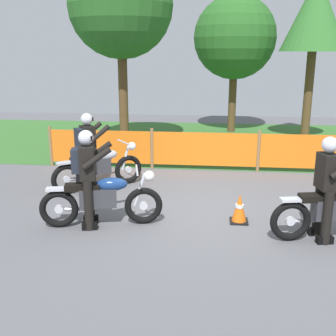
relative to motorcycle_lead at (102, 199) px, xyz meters
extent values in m
cube|color=#5B5B60|center=(1.67, 0.98, -0.50)|extent=(24.00, 24.00, 0.02)
cube|color=#386B2D|center=(1.67, 7.23, -0.48)|extent=(24.00, 7.08, 0.01)
cylinder|color=olive|center=(-2.35, 3.69, 0.04)|extent=(0.08, 0.08, 1.05)
cylinder|color=olive|center=(0.33, 3.69, 0.04)|extent=(0.08, 0.08, 1.05)
cylinder|color=olive|center=(3.01, 3.69, 0.04)|extent=(0.08, 0.08, 1.05)
cube|color=orange|center=(-1.01, 3.69, 0.06)|extent=(2.60, 0.02, 0.85)
cube|color=orange|center=(1.67, 3.69, 0.06)|extent=(2.60, 0.02, 0.85)
cube|color=orange|center=(4.35, 3.69, 0.06)|extent=(2.60, 0.02, 0.85)
cylinder|color=brown|center=(-0.88, 5.98, 1.08)|extent=(0.28, 0.28, 3.14)
sphere|color=#286023|center=(-0.88, 5.98, 3.72)|extent=(3.04, 3.04, 3.04)
cylinder|color=brown|center=(2.55, 9.06, 0.70)|extent=(0.28, 0.28, 2.36)
sphere|color=#286023|center=(2.55, 9.06, 2.90)|extent=(2.92, 2.92, 2.92)
cylinder|color=brown|center=(4.94, 7.61, 0.97)|extent=(0.28, 0.28, 2.91)
cone|color=#33702D|center=(4.94, 7.61, 3.59)|extent=(2.08, 2.08, 2.31)
torus|color=black|center=(0.70, 0.15, -0.15)|extent=(0.67, 0.25, 0.66)
cylinder|color=silver|center=(0.70, 0.15, -0.15)|extent=(0.15, 0.09, 0.15)
torus|color=black|center=(-0.72, -0.16, -0.15)|extent=(0.67, 0.25, 0.66)
cylinder|color=silver|center=(-0.72, -0.16, -0.15)|extent=(0.15, 0.09, 0.15)
cube|color=#38383D|center=(-0.06, -0.02, 0.03)|extent=(0.66, 0.38, 0.33)
ellipsoid|color=navy|center=(0.17, 0.04, 0.26)|extent=(0.58, 0.36, 0.23)
cube|color=black|center=(-0.32, -0.07, 0.23)|extent=(0.62, 0.35, 0.10)
cube|color=silver|center=(-0.72, -0.16, 0.21)|extent=(0.40, 0.24, 0.04)
cylinder|color=silver|center=(0.63, 0.14, 0.15)|extent=(0.25, 0.11, 0.59)
sphere|color=white|center=(0.80, 0.17, 0.39)|extent=(0.22, 0.22, 0.19)
cylinder|color=silver|center=(0.59, 0.13, 0.50)|extent=(0.17, 0.61, 0.03)
cylinder|color=silver|center=(-0.40, 0.06, -0.22)|extent=(0.57, 0.19, 0.07)
torus|color=black|center=(-0.03, 2.39, -0.16)|extent=(0.59, 0.49, 0.66)
cylinder|color=silver|center=(-0.03, 2.39, -0.16)|extent=(0.15, 0.14, 0.14)
torus|color=black|center=(-1.18, 1.51, -0.16)|extent=(0.59, 0.49, 0.66)
cylinder|color=silver|center=(-1.18, 1.51, -0.16)|extent=(0.15, 0.14, 0.14)
cube|color=#38383D|center=(-0.64, 1.92, 0.03)|extent=(0.64, 0.57, 0.33)
ellipsoid|color=#B7B7C1|center=(-0.46, 2.06, 0.26)|extent=(0.58, 0.52, 0.23)
cube|color=black|center=(-0.85, 1.76, 0.23)|extent=(0.60, 0.53, 0.10)
cube|color=silver|center=(-1.18, 1.51, 0.21)|extent=(0.39, 0.36, 0.04)
cylinder|color=silver|center=(-0.08, 2.35, 0.14)|extent=(0.23, 0.19, 0.59)
sphere|color=white|center=(0.05, 2.45, 0.38)|extent=(0.26, 0.26, 0.19)
cylinder|color=silver|center=(-0.11, 2.33, 0.49)|extent=(0.40, 0.51, 0.03)
cylinder|color=silver|center=(-0.98, 1.85, -0.22)|extent=(0.49, 0.40, 0.07)
torus|color=black|center=(3.13, -0.27, -0.15)|extent=(0.67, 0.24, 0.66)
cylinder|color=silver|center=(3.13, -0.27, -0.15)|extent=(0.15, 0.09, 0.15)
cube|color=#38383D|center=(3.79, -0.14, 0.03)|extent=(0.66, 0.37, 0.33)
cube|color=black|center=(3.54, -0.19, 0.23)|extent=(0.62, 0.34, 0.10)
cube|color=silver|center=(3.13, -0.27, 0.21)|extent=(0.40, 0.24, 0.04)
cylinder|color=silver|center=(3.46, -0.06, -0.22)|extent=(0.57, 0.18, 0.07)
cylinder|color=black|center=(-0.25, 0.11, -0.06)|extent=(0.18, 0.18, 0.86)
cube|color=black|center=(-0.25, 0.11, -0.43)|extent=(0.28, 0.16, 0.12)
cylinder|color=black|center=(-0.18, -0.21, -0.06)|extent=(0.18, 0.18, 0.86)
cube|color=black|center=(-0.18, -0.21, -0.43)|extent=(0.28, 0.16, 0.12)
cube|color=black|center=(-0.22, -0.05, 0.65)|extent=(0.31, 0.40, 0.56)
cylinder|color=black|center=(-0.09, 0.20, 0.78)|extent=(0.49, 0.20, 0.38)
cylinder|color=black|center=(0.01, -0.23, 0.78)|extent=(0.49, 0.20, 0.38)
sphere|color=silver|center=(-0.22, -0.05, 1.08)|extent=(0.30, 0.30, 0.25)
cube|color=black|center=(-0.12, -0.03, 1.08)|extent=(0.07, 0.18, 0.08)
cube|color=#1E232D|center=(-0.38, -0.09, 0.69)|extent=(0.22, 0.31, 0.40)
cylinder|color=black|center=(-0.86, 1.95, -0.06)|extent=(0.21, 0.21, 0.86)
cube|color=black|center=(-0.86, 1.95, -0.43)|extent=(0.27, 0.25, 0.12)
cylinder|color=black|center=(-0.67, 1.70, -0.06)|extent=(0.21, 0.21, 0.86)
cube|color=black|center=(-0.67, 1.70, -0.43)|extent=(0.27, 0.25, 0.12)
cube|color=black|center=(-0.77, 1.83, 0.65)|extent=(0.41, 0.43, 0.56)
cylinder|color=black|center=(-0.76, 2.11, 0.78)|extent=(0.44, 0.37, 0.38)
cylinder|color=black|center=(-0.49, 1.76, 0.78)|extent=(0.44, 0.37, 0.38)
sphere|color=silver|center=(-0.77, 1.83, 1.08)|extent=(0.35, 0.35, 0.25)
cube|color=black|center=(-0.69, 1.89, 1.08)|extent=(0.13, 0.16, 0.08)
cube|color=#1E232D|center=(-0.90, 1.72, 0.69)|extent=(0.30, 0.32, 0.40)
cylinder|color=black|center=(3.61, -0.01, -0.06)|extent=(0.18, 0.18, 0.86)
cube|color=black|center=(3.61, -0.01, -0.43)|extent=(0.28, 0.16, 0.12)
cylinder|color=black|center=(3.67, -0.33, -0.06)|extent=(0.18, 0.18, 0.86)
cube|color=black|center=(3.67, -0.33, -0.43)|extent=(0.28, 0.16, 0.12)
cube|color=black|center=(3.64, -0.17, 0.65)|extent=(0.31, 0.40, 0.56)
cylinder|color=black|center=(3.77, 0.08, 0.78)|extent=(0.49, 0.19, 0.38)
sphere|color=silver|center=(3.64, -0.17, 1.08)|extent=(0.29, 0.29, 0.25)
cube|color=black|center=(3.74, -0.15, 1.08)|extent=(0.06, 0.18, 0.08)
cube|color=black|center=(2.37, 0.39, -0.47)|extent=(0.32, 0.32, 0.03)
cone|color=orange|center=(2.37, 0.39, -0.21)|extent=(0.26, 0.26, 0.50)
cylinder|color=white|center=(2.37, 0.39, -0.18)|extent=(0.15, 0.15, 0.06)
camera|label=1|loc=(1.85, -6.58, 2.46)|focal=44.55mm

